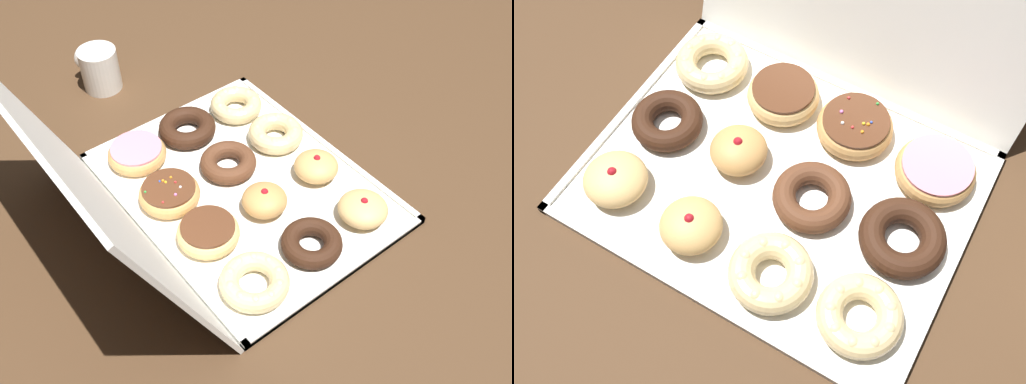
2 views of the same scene
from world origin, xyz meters
TOP-DOWN VIEW (x-y plane):
  - ground_plane at (0.00, 0.00)m, footprint 3.00×3.00m
  - donut_box at (0.00, 0.00)m, footprint 0.55×0.42m
  - box_lid_open at (0.00, 0.29)m, footprint 0.55×0.16m
  - jelly_filled_donut_0 at (-0.20, -0.12)m, footprint 0.09×0.09m
  - jelly_filled_donut_1 at (-0.06, -0.13)m, footprint 0.09×0.09m
  - cruller_donut_2 at (0.06, -0.13)m, footprint 0.11×0.11m
  - cruller_donut_3 at (0.19, -0.13)m, footprint 0.11×0.11m
  - chocolate_cake_ring_donut_4 at (-0.19, -0.00)m, footprint 0.11×0.11m
  - jelly_filled_donut_5 at (-0.07, 0.01)m, footprint 0.08×0.08m
  - chocolate_cake_ring_donut_6 at (0.06, -0.01)m, footprint 0.11×0.11m
  - chocolate_cake_ring_donut_7 at (0.19, 0.00)m, footprint 0.12×0.12m
  - cruller_donut_8 at (-0.20, 0.13)m, footprint 0.12×0.12m
  - chocolate_frosted_donut_9 at (-0.06, 0.13)m, footprint 0.11×0.11m
  - sprinkle_donut_10 at (0.06, 0.13)m, footprint 0.12×0.12m
  - pink_frosted_donut_11 at (0.19, 0.12)m, footprint 0.12×0.12m
  - coffee_mug at (0.47, 0.05)m, footprint 0.11×0.09m

SIDE VIEW (x-z plane):
  - ground_plane at x=0.00m, z-range 0.00..0.00m
  - donut_box at x=0.00m, z-range 0.00..0.01m
  - chocolate_cake_ring_donut_4 at x=-0.19m, z-range 0.01..0.04m
  - chocolate_cake_ring_donut_6 at x=0.06m, z-range 0.01..0.04m
  - chocolate_cake_ring_donut_7 at x=0.19m, z-range 0.01..0.05m
  - cruller_donut_8 at x=-0.20m, z-range 0.01..0.05m
  - pink_frosted_donut_11 at x=0.19m, z-range 0.01..0.05m
  - cruller_donut_3 at x=0.19m, z-range 0.01..0.05m
  - sprinkle_donut_10 at x=0.06m, z-range 0.01..0.05m
  - cruller_donut_2 at x=0.06m, z-range 0.01..0.05m
  - chocolate_frosted_donut_9 at x=-0.06m, z-range 0.01..0.05m
  - jelly_filled_donut_0 at x=-0.20m, z-range 0.01..0.06m
  - jelly_filled_donut_1 at x=-0.06m, z-range 0.01..0.06m
  - jelly_filled_donut_5 at x=-0.07m, z-range 0.01..0.06m
  - coffee_mug at x=0.47m, z-range 0.00..0.10m
  - box_lid_open at x=0.00m, z-range 0.00..0.39m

